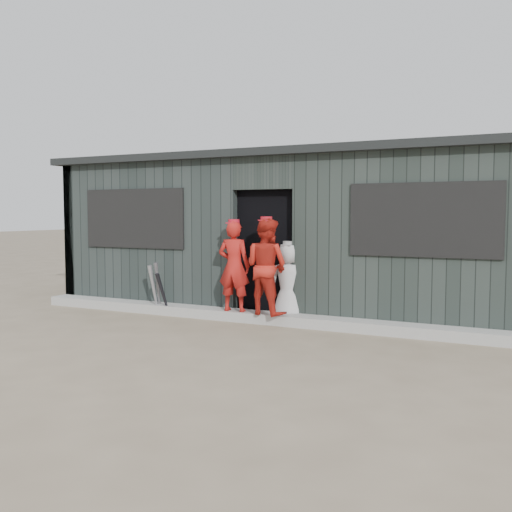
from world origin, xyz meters
The scene contains 9 objects.
ground centered at (0.00, 0.00, 0.00)m, with size 80.00×80.00×0.00m, color #70614D.
curb centered at (0.00, 1.82, 0.07)m, with size 8.00×0.36×0.15m, color gray.
bat_left centered at (-1.78, 1.67, 0.41)m, with size 0.07×0.07×0.82m, color #9898A0.
bat_mid centered at (-1.75, 1.75, 0.43)m, with size 0.07×0.07×0.86m, color slate.
bat_right centered at (-1.58, 1.65, 0.35)m, with size 0.07×0.07×0.72m, color black.
player_red_left centered at (-0.34, 1.75, 0.84)m, with size 0.50×0.33×1.37m, color #A81914.
player_red_right centered at (0.21, 1.71, 0.86)m, with size 0.69×0.54×1.42m, color #B12015.
player_grey_back centered at (0.41, 2.06, 0.60)m, with size 0.58×0.38×1.19m, color #B4B4B4.
dugout centered at (0.00, 3.50, 1.29)m, with size 8.30×3.30×2.62m.
Camera 1 is at (3.71, -5.83, 1.63)m, focal length 40.00 mm.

